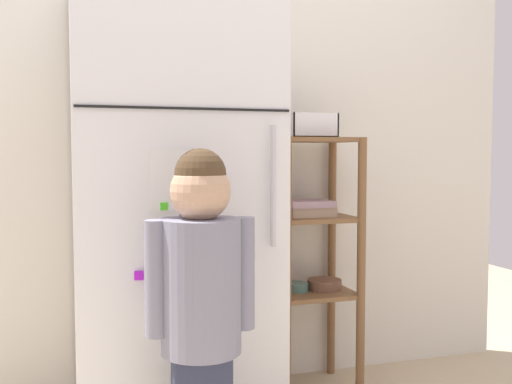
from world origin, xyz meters
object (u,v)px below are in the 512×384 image
Objects in this scene: refrigerator at (173,204)px; child_standing at (201,285)px; fruit_bin at (312,129)px; pantry_shelf_unit at (311,240)px.

refrigerator reaches higher than child_standing.
child_standing is at bearing -135.45° from fruit_bin.
pantry_shelf_unit is 5.41× the size of fruit_bin.
pantry_shelf_unit is (0.60, 0.60, 0.02)m from child_standing.
pantry_shelf_unit is 0.47m from fruit_bin.
refrigerator is at bearing 90.04° from child_standing.
fruit_bin is at bearing -87.93° from pantry_shelf_unit.
pantry_shelf_unit is (0.60, 0.13, -0.18)m from refrigerator.
refrigerator is 8.28× the size of fruit_bin.
refrigerator is at bearing -168.18° from pantry_shelf_unit.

